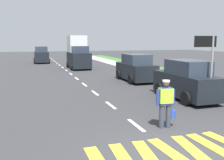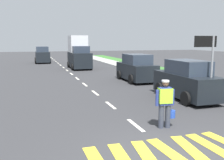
% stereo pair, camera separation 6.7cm
% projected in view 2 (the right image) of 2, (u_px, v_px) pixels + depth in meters
% --- Properties ---
extents(ground_plane, '(96.00, 96.00, 0.00)m').
position_uv_depth(ground_plane, '(67.00, 70.00, 26.41)').
color(ground_plane, '#333335').
extents(sidewalk_right, '(2.40, 72.00, 0.14)m').
position_uv_depth(sidewalk_right, '(190.00, 83.00, 18.18)').
color(sidewalk_right, '#9E9E99').
rests_on(sidewalk_right, ground).
extents(grass_verge_right, '(2.40, 72.00, 0.06)m').
position_uv_depth(grass_verge_right, '(218.00, 82.00, 18.90)').
color(grass_verge_right, '#38722D').
rests_on(grass_verge_right, ground).
extents(crosswalk_stripes, '(4.48, 1.93, 0.01)m').
position_uv_depth(crosswalk_stripes, '(169.00, 152.00, 6.96)').
color(crosswalk_stripes, yellow).
rests_on(crosswalk_stripes, ground).
extents(lane_center_line, '(0.14, 46.40, 0.01)m').
position_uv_depth(lane_center_line, '(62.00, 66.00, 30.36)').
color(lane_center_line, silver).
rests_on(lane_center_line, ground).
extents(road_worker, '(0.77, 0.36, 1.67)m').
position_uv_depth(road_worker, '(165.00, 101.00, 8.77)').
color(road_worker, '#383D4C').
rests_on(road_worker, ground).
extents(lane_direction_sign, '(1.16, 0.11, 3.20)m').
position_uv_depth(lane_direction_sign, '(208.00, 54.00, 11.63)').
color(lane_direction_sign, gray).
rests_on(lane_direction_sign, ground).
extents(delivery_truck, '(2.16, 4.60, 3.54)m').
position_uv_depth(delivery_truck, '(79.00, 54.00, 27.73)').
color(delivery_truck, black).
rests_on(delivery_truck, ground).
extents(car_parked_far, '(2.02, 4.07, 2.00)m').
position_uv_depth(car_parked_far, '(136.00, 69.00, 19.09)').
color(car_parked_far, black).
rests_on(car_parked_far, ground).
extents(car_parked_curbside, '(1.86, 4.17, 2.01)m').
position_uv_depth(car_parked_curbside, '(186.00, 81.00, 13.21)').
color(car_parked_curbside, black).
rests_on(car_parked_curbside, ground).
extents(car_oncoming_third, '(2.04, 4.22, 2.21)m').
position_uv_depth(car_oncoming_third, '(42.00, 55.00, 34.92)').
color(car_oncoming_third, black).
rests_on(car_oncoming_third, ground).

